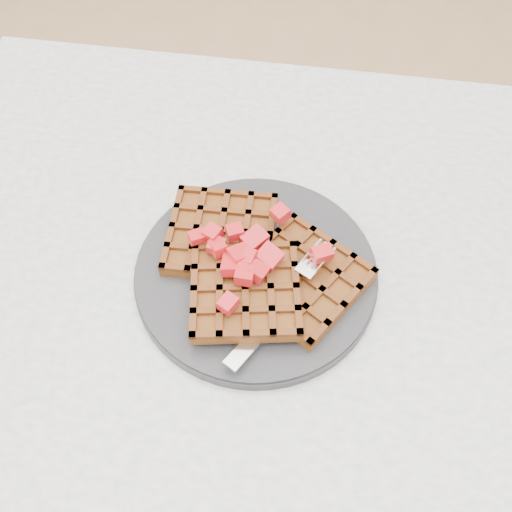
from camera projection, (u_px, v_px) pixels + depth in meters
name	position (u px, v px, depth m)	size (l,w,h in m)	color
ground	(320.00, 480.00, 1.23)	(4.00, 4.00, 0.00)	tan
table	(368.00, 357.00, 0.70)	(1.20, 0.80, 0.75)	silver
plate	(256.00, 272.00, 0.63)	(0.27, 0.27, 0.02)	#242427
waffles	(256.00, 266.00, 0.61)	(0.24, 0.20, 0.03)	brown
strawberry_pile	(256.00, 248.00, 0.59)	(0.15, 0.15, 0.02)	#A30008
fork	(288.00, 300.00, 0.59)	(0.02, 0.18, 0.02)	silver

